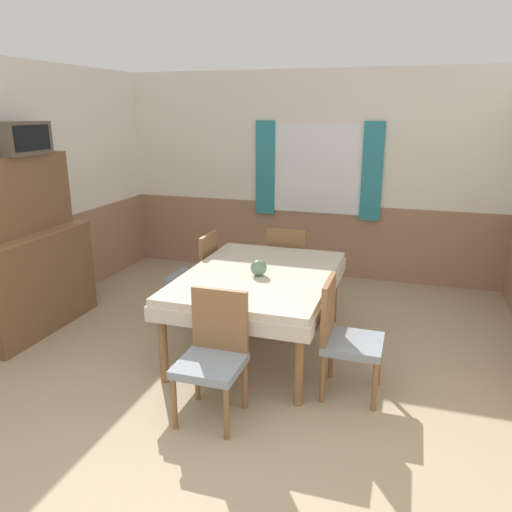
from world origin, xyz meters
TOP-DOWN VIEW (x-y plane):
  - wall_back at (0.01, 4.52)m, footprint 5.25×0.10m
  - wall_left at (-2.45, 2.25)m, footprint 0.05×4.90m
  - dining_table at (0.06, 2.22)m, footprint 1.29×1.79m
  - chair_head_near at (0.06, 1.13)m, footprint 0.44×0.44m
  - chair_left_far at (-0.77, 2.74)m, footprint 0.44×0.44m
  - chair_head_window at (0.06, 3.30)m, footprint 0.44×0.44m
  - chair_right_near at (0.90, 1.70)m, footprint 0.44×0.44m
  - sideboard at (-2.20, 1.96)m, footprint 0.46×1.37m
  - tv at (-2.20, 2.04)m, footprint 0.29×0.55m
  - vase at (0.08, 2.14)m, footprint 0.14×0.14m

SIDE VIEW (x-z plane):
  - chair_head_near at x=0.06m, z-range 0.03..0.94m
  - chair_left_far at x=-0.77m, z-range 0.03..0.94m
  - chair_head_window at x=0.06m, z-range 0.03..0.94m
  - chair_right_near at x=0.90m, z-range 0.03..0.94m
  - dining_table at x=0.06m, z-range 0.26..1.00m
  - sideboard at x=-2.20m, z-range -0.13..1.58m
  - vase at x=0.08m, z-range 0.73..0.87m
  - wall_left at x=-2.45m, z-range 0.00..2.60m
  - wall_back at x=0.01m, z-range 0.00..2.60m
  - tv at x=-2.20m, z-range 1.71..2.01m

